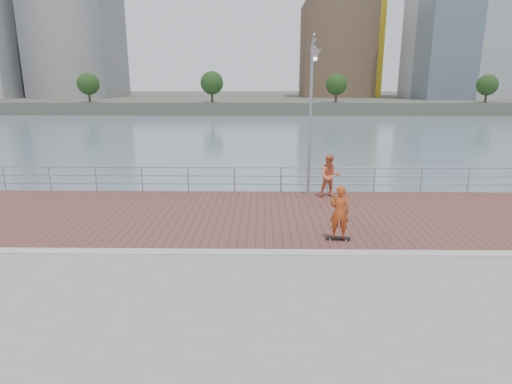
{
  "coord_description": "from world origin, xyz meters",
  "views": [
    {
      "loc": [
        0.2,
        -11.37,
        4.8
      ],
      "look_at": [
        0.0,
        2.0,
        1.3
      ],
      "focal_mm": 30.0,
      "sensor_mm": 36.0,
      "label": 1
    }
  ],
  "objects_px": {
    "street_lamp": "(312,90)",
    "bystander": "(330,176)",
    "skateboarder": "(339,212)",
    "guardrail": "(258,177)"
  },
  "relations": [
    {
      "from": "guardrail",
      "to": "skateboarder",
      "type": "height_order",
      "value": "skateboarder"
    },
    {
      "from": "street_lamp",
      "to": "bystander",
      "type": "distance_m",
      "value": 3.62
    },
    {
      "from": "bystander",
      "to": "guardrail",
      "type": "bearing_deg",
      "value": 163.61
    },
    {
      "from": "street_lamp",
      "to": "skateboarder",
      "type": "distance_m",
      "value": 6.1
    },
    {
      "from": "street_lamp",
      "to": "skateboarder",
      "type": "xyz_separation_m",
      "value": [
        0.37,
        -4.97,
        -3.51
      ]
    },
    {
      "from": "street_lamp",
      "to": "skateboarder",
      "type": "relative_size",
      "value": 3.81
    },
    {
      "from": "street_lamp",
      "to": "bystander",
      "type": "height_order",
      "value": "street_lamp"
    },
    {
      "from": "guardrail",
      "to": "street_lamp",
      "type": "bearing_deg",
      "value": -23.71
    },
    {
      "from": "skateboarder",
      "to": "street_lamp",
      "type": "bearing_deg",
      "value": -79.33
    },
    {
      "from": "street_lamp",
      "to": "bystander",
      "type": "bearing_deg",
      "value": 3.91
    }
  ]
}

